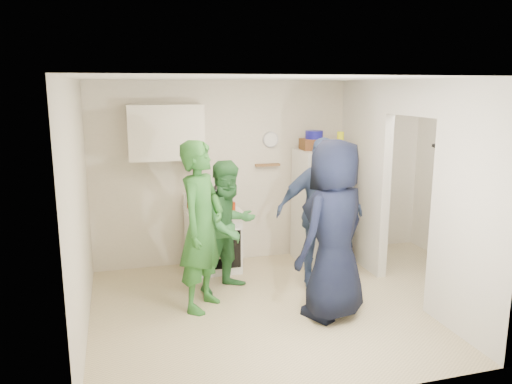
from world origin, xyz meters
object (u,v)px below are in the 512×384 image
fridge (320,206)px  wicker_basket (314,144)px  person_green_left (202,226)px  blue_bowl (314,135)px  person_denim (320,212)px  person_green_center (229,226)px  stove (213,240)px  person_navy (334,230)px  yellow_cup_stack_top (340,141)px  person_nook (458,204)px

fridge → wicker_basket: bearing=153.4°
fridge → person_green_left: (-1.86, -1.08, 0.15)m
blue_bowl → person_denim: size_ratio=0.13×
person_green_center → stove: bearing=68.4°
person_green_left → person_navy: size_ratio=0.98×
stove → person_green_center: 0.79m
person_green_left → person_green_center: size_ratio=1.18×
fridge → yellow_cup_stack_top: size_ratio=6.30×
fridge → person_navy: bearing=-108.7°
person_denim → person_navy: size_ratio=0.96×
person_navy → blue_bowl: bearing=-133.9°
person_nook → person_denim: bearing=-63.8°
stove → wicker_basket: wicker_basket is taller
person_green_left → person_nook: bearing=-52.6°
wicker_basket → person_nook: (1.52, -1.10, -0.68)m
stove → person_navy: 2.02m
wicker_basket → person_denim: size_ratio=0.19×
wicker_basket → person_green_center: 1.76m
stove → person_denim: bearing=-35.2°
fridge → wicker_basket: 0.87m
blue_bowl → person_navy: person_navy is taller
person_denim → person_navy: 0.89m
wicker_basket → person_navy: bearing=-105.1°
yellow_cup_stack_top → person_denim: 1.19m
fridge → person_green_left: bearing=-149.7°
blue_bowl → person_green_left: person_green_left is taller
blue_bowl → person_green_left: 2.26m
person_green_left → person_green_center: (0.40, 0.42, -0.14)m
yellow_cup_stack_top → blue_bowl: bearing=154.9°
stove → blue_bowl: size_ratio=3.52×
yellow_cup_stack_top → person_denim: bearing=-129.5°
person_green_left → wicker_basket: bearing=-20.4°
fridge → yellow_cup_stack_top: (0.22, -0.10, 0.91)m
person_navy → person_green_center: bearing=-76.8°
fridge → person_denim: person_denim is taller
wicker_basket → blue_bowl: blue_bowl is taller
person_green_center → yellow_cup_stack_top: bearing=-8.5°
person_navy → person_nook: 2.07m
person_green_left → stove: bearing=20.2°
fridge → yellow_cup_stack_top: yellow_cup_stack_top is taller
blue_bowl → person_green_center: bearing=-152.2°
blue_bowl → person_navy: (-0.46, -1.71, -0.83)m
wicker_basket → yellow_cup_stack_top: (0.32, -0.15, 0.05)m
stove → person_denim: 1.52m
person_green_center → person_navy: 1.35m
person_green_left → person_denim: (1.50, 0.29, -0.02)m
blue_bowl → yellow_cup_stack_top: 0.36m
person_denim → person_nook: (1.77, -0.26, 0.05)m
stove → yellow_cup_stack_top: bearing=-4.3°
wicker_basket → blue_bowl: 0.13m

